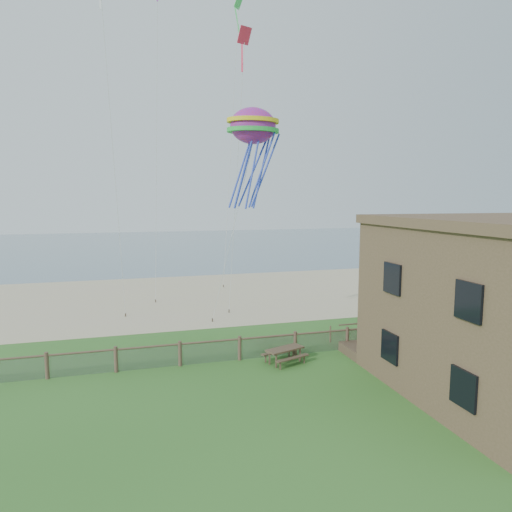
% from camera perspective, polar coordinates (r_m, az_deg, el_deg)
% --- Properties ---
extents(ground, '(160.00, 160.00, 0.00)m').
position_cam_1_polar(ground, '(18.46, 2.61, -19.02)').
color(ground, '#2F6322').
rests_on(ground, ground).
extents(sand_beach, '(72.00, 20.00, 0.02)m').
position_cam_1_polar(sand_beach, '(38.93, -7.65, -4.96)').
color(sand_beach, '#BEB389').
rests_on(sand_beach, ground).
extents(ocean, '(160.00, 68.00, 0.02)m').
position_cam_1_polar(ocean, '(82.28, -11.98, 1.34)').
color(ocean, slate).
rests_on(ocean, ground).
extents(chainlink_fence, '(36.20, 0.20, 1.25)m').
position_cam_1_polar(chainlink_fence, '(23.59, -2.06, -11.61)').
color(chainlink_fence, '#4A3529').
rests_on(chainlink_fence, ground).
extents(motel_deck, '(15.00, 2.00, 0.50)m').
position_cam_1_polar(motel_deck, '(28.71, 24.97, -9.48)').
color(motel_deck, brown).
rests_on(motel_deck, ground).
extents(picnic_table, '(2.32, 2.03, 0.82)m').
position_cam_1_polar(picnic_table, '(23.29, 3.63, -12.24)').
color(picnic_table, brown).
rests_on(picnic_table, ground).
extents(octopus_kite, '(3.49, 2.78, 6.41)m').
position_cam_1_polar(octopus_kite, '(27.36, -0.37, 12.55)').
color(octopus_kite, red).
extents(kite_red, '(1.52, 1.85, 2.36)m').
position_cam_1_polar(kite_red, '(29.56, -1.45, 24.67)').
color(kite_red, '#F12A4A').
extents(kite_green, '(1.84, 1.80, 2.35)m').
position_cam_1_polar(kite_green, '(40.53, -2.19, 28.34)').
color(kite_green, '#38D254').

